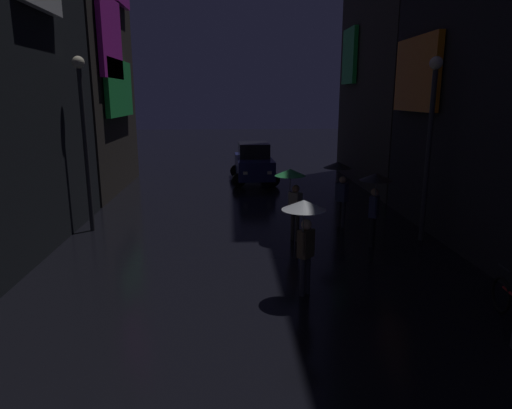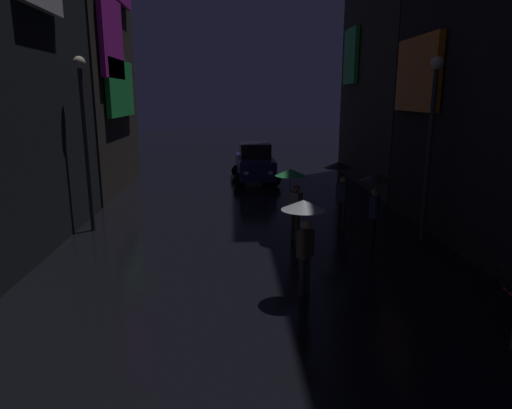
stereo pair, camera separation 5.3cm
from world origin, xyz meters
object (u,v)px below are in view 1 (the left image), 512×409
at_px(pedestrian_foreground_left_clear, 304,221).
at_px(pedestrian_foreground_right_black, 375,189).
at_px(pedestrian_midstreet_centre_green, 292,184).
at_px(streetlamp_right_far, 431,128).
at_px(streetlamp_left_far, 84,124).
at_px(car_distant, 254,163).
at_px(pedestrian_near_crossing_black, 339,176).

distance_m(pedestrian_foreground_left_clear, pedestrian_foreground_right_black, 3.98).
bearing_deg(pedestrian_midstreet_centre_green, streetlamp_right_far, -3.39).
distance_m(pedestrian_midstreet_centre_green, pedestrian_foreground_right_black, 2.34).
relative_size(pedestrian_foreground_left_clear, pedestrian_foreground_right_black, 1.00).
distance_m(streetlamp_left_far, streetlamp_right_far, 10.12).
relative_size(pedestrian_foreground_right_black, car_distant, 0.51).
bearing_deg(pedestrian_midstreet_centre_green, streetlamp_left_far, 167.93).
relative_size(pedestrian_midstreet_centre_green, car_distant, 0.51).
bearing_deg(pedestrian_foreground_left_clear, streetlamp_left_far, 138.28).
height_order(pedestrian_foreground_right_black, streetlamp_right_far, streetlamp_right_far).
distance_m(car_distant, streetlamp_right_far, 10.99).
xyz_separation_m(pedestrian_midstreet_centre_green, car_distant, (-0.60, 9.55, -0.74)).
distance_m(pedestrian_foreground_right_black, streetlamp_left_far, 8.77).
distance_m(pedestrian_near_crossing_black, streetlamp_right_far, 3.12).
xyz_separation_m(pedestrian_midstreet_centre_green, streetlamp_left_far, (-6.15, 1.32, 1.66)).
relative_size(pedestrian_near_crossing_black, pedestrian_midstreet_centre_green, 1.00).
xyz_separation_m(pedestrian_near_crossing_black, streetlamp_right_far, (2.15, -1.58, 1.61)).
height_order(pedestrian_midstreet_centre_green, streetlamp_right_far, streetlamp_right_far).
xyz_separation_m(pedestrian_foreground_left_clear, streetlamp_right_far, (4.12, 3.70, 1.61)).
xyz_separation_m(pedestrian_foreground_right_black, car_distant, (-2.80, 10.35, -0.74)).
bearing_deg(car_distant, streetlamp_right_far, -65.51).
bearing_deg(streetlamp_right_far, pedestrian_near_crossing_black, 143.61).
relative_size(car_distant, streetlamp_left_far, 0.79).
distance_m(pedestrian_near_crossing_black, streetlamp_left_far, 8.02).
distance_m(car_distant, streetlamp_left_far, 10.21).
bearing_deg(pedestrian_midstreet_centre_green, car_distant, 93.62).
bearing_deg(streetlamp_left_far, pedestrian_foreground_right_black, -14.25).
relative_size(pedestrian_near_crossing_black, streetlamp_right_far, 0.41).
distance_m(pedestrian_foreground_left_clear, car_distant, 13.50).
bearing_deg(car_distant, pedestrian_foreground_left_clear, -88.59).
height_order(pedestrian_near_crossing_black, pedestrian_foreground_left_clear, same).
xyz_separation_m(car_distant, streetlamp_left_far, (-5.55, -8.23, 2.40)).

